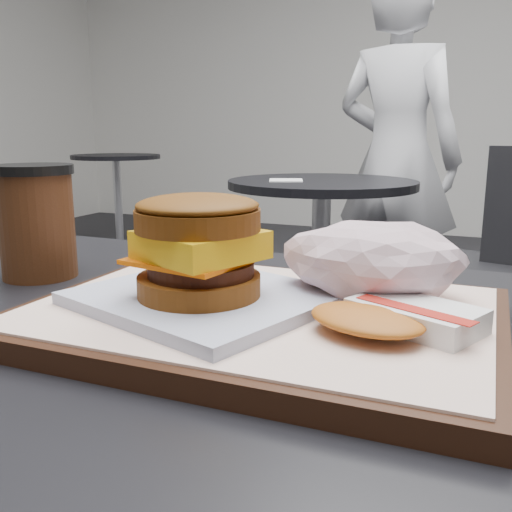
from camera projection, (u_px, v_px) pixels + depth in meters
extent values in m
cube|color=silver|center=(474.00, 61.00, 4.84)|extent=(8.00, 0.10, 3.00)
cube|color=black|center=(182.00, 346.00, 0.49)|extent=(0.80, 0.60, 0.04)
cube|color=black|center=(260.00, 318.00, 0.47)|extent=(0.38, 0.28, 0.02)
cube|color=silver|center=(260.00, 307.00, 0.47)|extent=(0.36, 0.26, 0.00)
cube|color=silver|center=(205.00, 297.00, 0.48)|extent=(0.23, 0.22, 0.01)
cylinder|color=brown|center=(199.00, 285.00, 0.46)|extent=(0.13, 0.13, 0.02)
cylinder|color=black|center=(201.00, 268.00, 0.46)|extent=(0.11, 0.11, 0.01)
cube|color=orange|center=(195.00, 258.00, 0.46)|extent=(0.10, 0.10, 0.00)
cube|color=yellow|center=(200.00, 245.00, 0.45)|extent=(0.11, 0.11, 0.02)
cylinder|color=brown|center=(198.00, 220.00, 0.45)|extent=(0.13, 0.13, 0.02)
ellipsoid|color=brown|center=(197.00, 205.00, 0.45)|extent=(0.12, 0.12, 0.02)
cube|color=white|center=(416.00, 316.00, 0.42)|extent=(0.10, 0.09, 0.02)
cube|color=#B12017|center=(414.00, 309.00, 0.40)|extent=(0.09, 0.05, 0.00)
ellipsoid|color=#C86F20|center=(366.00, 319.00, 0.40)|extent=(0.10, 0.09, 0.01)
cylinder|color=#3F1F0F|center=(37.00, 226.00, 0.63)|extent=(0.08, 0.08, 0.12)
cylinder|color=black|center=(32.00, 169.00, 0.62)|extent=(0.09, 0.09, 0.01)
cylinder|color=black|center=(318.00, 367.00, 2.27)|extent=(0.44, 0.44, 0.02)
cylinder|color=#A5A5AA|center=(320.00, 279.00, 2.19)|extent=(0.07, 0.07, 0.70)
cylinder|color=black|center=(322.00, 184.00, 2.11)|extent=(0.70, 0.70, 0.03)
cube|color=white|center=(286.00, 180.00, 2.08)|extent=(0.15, 0.15, 0.00)
cylinder|color=#A4A4A9|center=(475.00, 335.00, 2.02)|extent=(0.06, 0.06, 0.44)
cube|color=black|center=(480.00, 269.00, 1.97)|extent=(0.52, 0.52, 0.04)
imported|color=silver|center=(396.00, 159.00, 2.56)|extent=(0.67, 0.53, 1.61)
cylinder|color=black|center=(121.00, 251.00, 4.43)|extent=(0.40, 0.40, 0.02)
cylinder|color=#A5A5AA|center=(118.00, 205.00, 4.36)|extent=(0.06, 0.06, 0.70)
cylinder|color=black|center=(116.00, 157.00, 4.28)|extent=(0.66, 0.66, 0.03)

